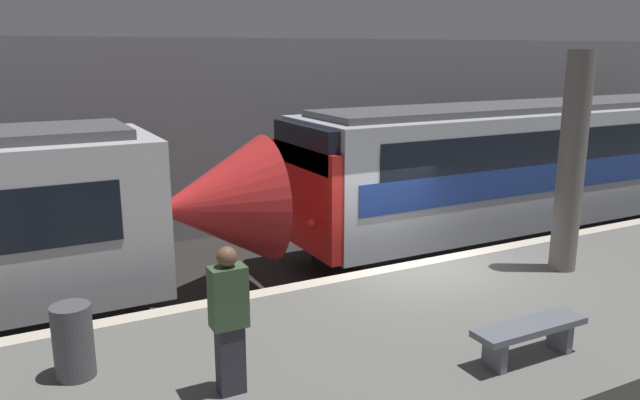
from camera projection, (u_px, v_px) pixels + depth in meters
name	position (u px, v px, depth m)	size (l,w,h in m)	color
ground_plane	(414.00, 320.00, 11.13)	(120.00, 120.00, 0.00)	#282623
platform	(505.00, 341.00, 9.09)	(40.00, 4.43, 1.14)	slate
station_rear_barrier	(266.00, 136.00, 16.30)	(50.00, 0.15, 5.00)	gray
support_pillar_near	(571.00, 163.00, 10.06)	(0.43, 0.43, 3.59)	slate
train_boxy	(570.00, 166.00, 16.04)	(15.54, 2.83, 3.46)	black
person_waiting	(229.00, 317.00, 6.50)	(0.38, 0.24, 1.63)	#2D2D38
platform_bench	(529.00, 332.00, 7.35)	(1.50, 0.40, 0.45)	slate
trash_bin	(73.00, 341.00, 6.93)	(0.44, 0.44, 0.85)	#4C4C51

